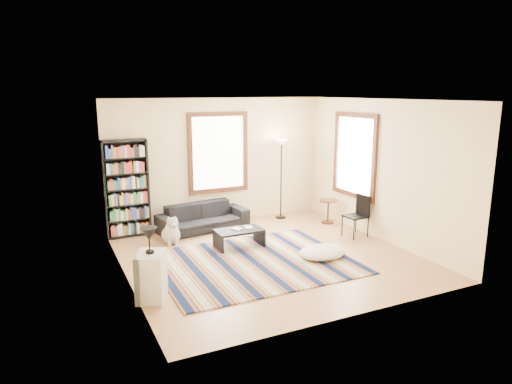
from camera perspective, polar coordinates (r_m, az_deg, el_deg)
name	(u,v)px	position (r m, az deg, el deg)	size (l,w,h in m)	color
floor	(268,259)	(8.42, 1.47, -8.34)	(5.00, 5.00, 0.10)	#9E6A48
ceiling	(269,97)	(7.86, 1.59, 11.81)	(5.00, 5.00, 0.10)	white
wall_back	(217,161)	(10.32, -4.88, 3.87)	(5.00, 0.10, 2.80)	beige
wall_front	(359,216)	(5.92, 12.76, -3.00)	(5.00, 0.10, 2.80)	beige
wall_left	(119,195)	(7.26, -16.75, -0.35)	(0.10, 5.00, 2.80)	beige
wall_right	(382,170)	(9.43, 15.51, 2.63)	(0.10, 5.00, 2.80)	beige
window_back	(218,153)	(10.22, -4.75, 4.92)	(1.20, 0.06, 1.60)	white
window_right	(355,156)	(9.96, 12.24, 4.48)	(0.06, 1.20, 1.60)	white
rug	(254,262)	(8.09, -0.21, -8.77)	(3.34, 2.68, 0.02)	#0B193A
sofa	(203,217)	(9.92, -6.64, -3.12)	(0.76, 1.95, 0.57)	black
bookshelf	(126,189)	(9.65, -15.93, 0.41)	(0.90, 0.30, 2.00)	black
coffee_table	(239,239)	(8.79, -2.12, -5.83)	(0.90, 0.50, 0.36)	black
book_a	(234,230)	(8.69, -2.74, -4.74)	(0.20, 0.15, 0.02)	beige
book_b	(245,228)	(8.83, -1.36, -4.46)	(0.14, 0.19, 0.01)	beige
floor_cushion	(322,252)	(8.36, 8.29, -7.44)	(0.89, 0.66, 0.22)	beige
floor_lamp	(281,179)	(10.63, 3.15, 1.58)	(0.30, 0.30, 1.86)	black
side_table	(328,211)	(10.48, 8.99, -2.42)	(0.40, 0.40, 0.54)	#4A2412
folding_chair	(355,216)	(9.59, 12.33, -2.99)	(0.42, 0.40, 0.86)	black
white_cabinet	(151,276)	(6.82, -12.97, -10.22)	(0.38, 0.50, 0.70)	silver
table_lamp	(149,240)	(6.63, -13.20, -5.92)	(0.24, 0.24, 0.38)	black
dog	(171,229)	(9.15, -10.62, -4.60)	(0.41, 0.57, 0.57)	silver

